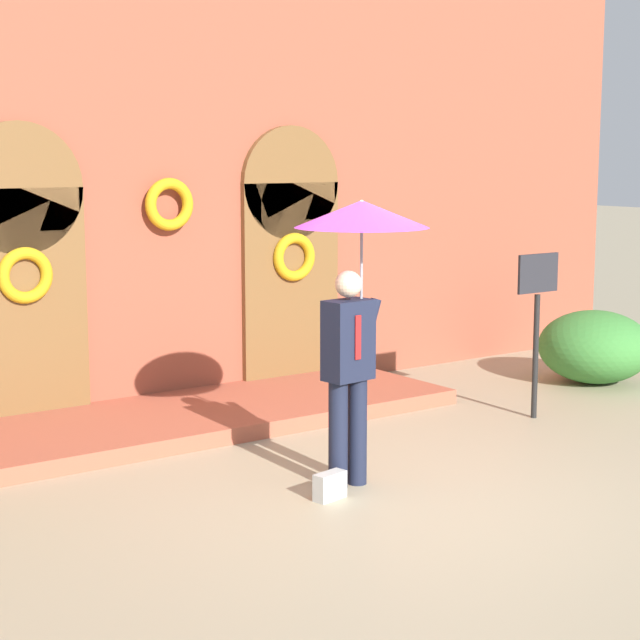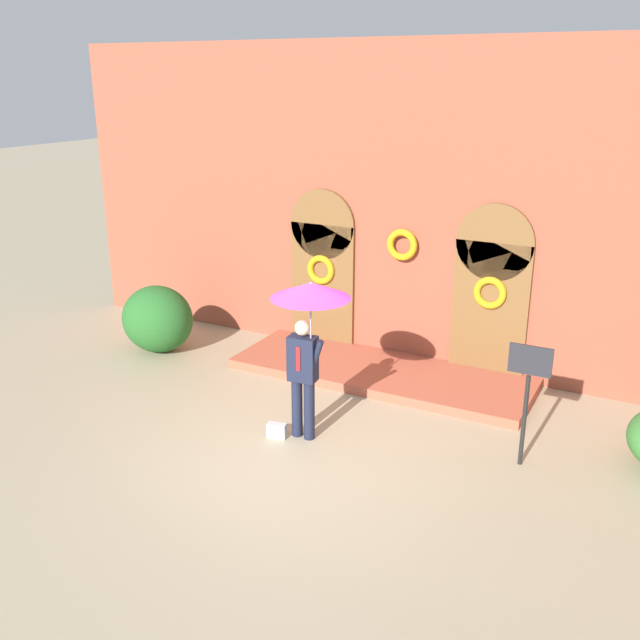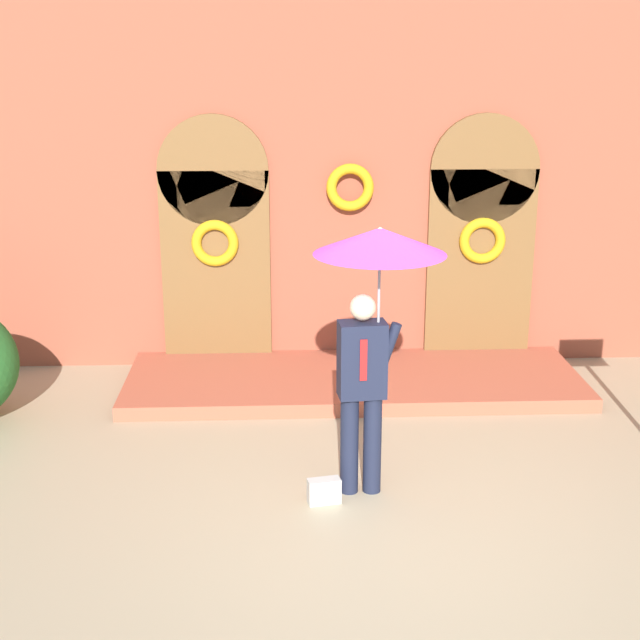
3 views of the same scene
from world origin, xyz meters
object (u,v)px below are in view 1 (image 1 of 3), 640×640
handbag (330,486)px  shrub_right (595,347)px  person_with_umbrella (358,256)px  sign_post (537,308)px

handbag → shrub_right: shrub_right is taller
person_with_umbrella → sign_post: size_ratio=1.37×
handbag → shrub_right: bearing=7.2°
handbag → sign_post: size_ratio=0.16×
sign_post → handbag: bearing=-164.8°
person_with_umbrella → shrub_right: 5.21m
person_with_umbrella → shrub_right: (4.77, 1.49, -1.48)m
shrub_right → person_with_umbrella: bearing=-162.7°
handbag → shrub_right: size_ratio=0.21×
person_with_umbrella → shrub_right: bearing=17.3°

